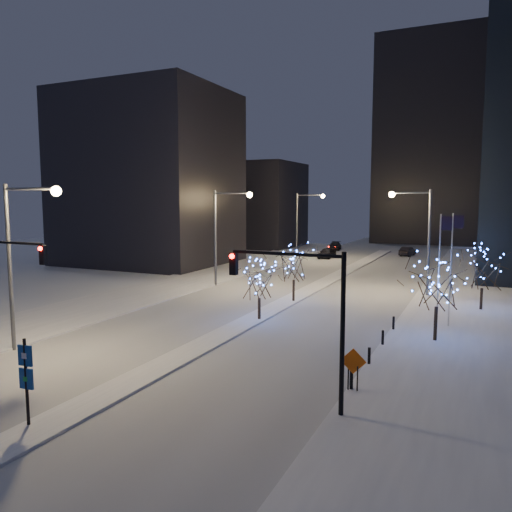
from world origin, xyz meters
The scene contains 24 objects.
ground centered at (0.00, 0.00, 0.00)m, with size 160.00×160.00×0.00m, color white.
road centered at (0.00, 35.00, 0.01)m, with size 20.00×130.00×0.02m, color silver.
median centered at (0.00, 30.00, 0.07)m, with size 2.00×80.00×0.15m, color white.
east_sidewalk centered at (15.00, 20.00, 0.07)m, with size 10.00×90.00×0.15m, color white.
west_sidewalk centered at (-14.00, 20.00, 0.07)m, with size 8.00×90.00×0.15m, color white.
filler_west_near centered at (-28.00, 40.00, 12.00)m, with size 22.00×18.00×24.00m, color black.
filler_west_far centered at (-26.00, 70.00, 8.00)m, with size 18.00×16.00×16.00m, color black.
horizon_block centered at (6.00, 92.00, 21.00)m, with size 24.00×14.00×42.00m, color black.
street_lamp_w_near centered at (-8.94, 2.00, 6.50)m, with size 4.40×0.56×10.00m.
street_lamp_w_mid centered at (-8.94, 27.00, 6.50)m, with size 4.40×0.56×10.00m.
street_lamp_w_far centered at (-8.94, 52.00, 6.50)m, with size 4.40×0.56×10.00m.
street_lamp_east centered at (10.08, 30.00, 6.45)m, with size 3.90×0.56×10.00m.
traffic_signal_east centered at (8.94, 1.00, 4.76)m, with size 5.26×0.43×7.00m.
flagpoles centered at (13.37, 17.25, 4.80)m, with size 1.35×2.60×8.00m.
bollards centered at (10.20, 10.00, 0.60)m, with size 0.16×12.16×0.90m.
car_near centered at (-6.38, 55.81, 0.82)m, with size 1.94×4.82×1.64m, color black.
car_mid centered at (4.54, 64.34, 0.72)m, with size 1.52×4.36×1.44m, color black.
car_far centered at (-8.72, 68.74, 0.71)m, with size 1.99×4.89×1.42m, color #212227.
holiday_tree_median_near centered at (0.50, 14.90, 3.05)m, with size 4.29×4.29×4.50m.
holiday_tree_median_far centered at (0.50, 22.33, 3.52)m, with size 5.24×5.24×5.16m.
holiday_tree_plaza_near centered at (13.06, 14.38, 3.82)m, with size 5.03×5.03×5.49m.
holiday_tree_plaza_far centered at (15.66, 25.45, 3.46)m, with size 5.38×5.38×5.18m.
wayfinding_sign centered at (-0.62, -5.09, 2.25)m, with size 0.65×0.14×3.67m.
construction_sign centered at (10.30, 3.86, 1.37)m, with size 1.23×0.17×2.03m.
Camera 1 is at (15.57, -18.62, 9.11)m, focal length 35.00 mm.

